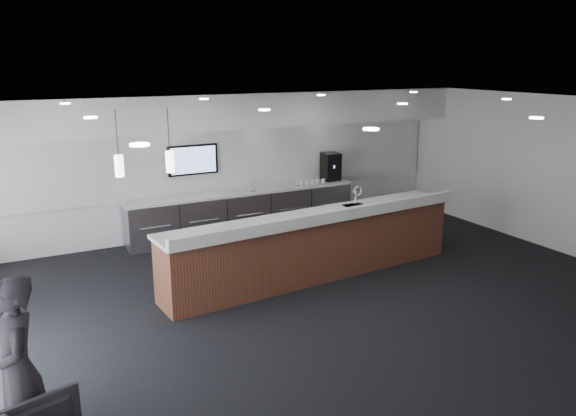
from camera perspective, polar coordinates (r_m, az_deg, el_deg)
ground at (r=9.17m, az=4.67°, el=-8.61°), size 10.00×10.00×0.00m
ceiling at (r=8.44m, az=5.10°, el=10.43°), size 10.00×8.00×0.02m
back_wall at (r=12.17m, az=-5.26°, el=4.65°), size 10.00×0.02×3.00m
right_wall at (r=12.07m, az=25.42°, el=3.18°), size 0.02×8.00×3.00m
soffit_bulkhead at (r=11.61m, az=-4.53°, el=9.90°), size 10.00×0.90×0.70m
alcove_panel at (r=12.12m, az=-5.22°, el=5.09°), size 9.80×0.06×1.40m
back_credenza at (r=12.07m, az=-4.49°, el=-0.40°), size 5.06×0.66×0.95m
wall_tv at (r=11.72m, az=-9.64°, el=4.85°), size 1.05×0.08×0.62m
pendant_left at (r=8.29m, az=-12.31°, el=4.84°), size 0.12×0.12×0.30m
pendant_right at (r=8.14m, az=-17.07°, el=4.35°), size 0.12×0.12×0.30m
ceiling_can_lights at (r=8.44m, az=5.09°, el=10.23°), size 7.00×5.00×0.02m
service_counter at (r=9.62m, az=2.75°, el=-3.75°), size 5.58×1.36×1.49m
coffee_machine at (r=12.93m, az=4.36°, el=4.21°), size 0.39×0.50×0.63m
info_sign_left at (r=11.86m, az=-3.67°, el=2.26°), size 0.17×0.05×0.23m
info_sign_right at (r=12.37m, az=1.18°, el=2.92°), size 0.20×0.03×0.27m
lounge_guest at (r=5.89m, az=-25.70°, el=-14.56°), size 0.44×0.66×1.79m
cup_0 at (r=12.69m, az=3.59°, el=2.77°), size 0.09×0.09×0.09m
cup_1 at (r=12.62m, az=3.05°, el=2.71°), size 0.13×0.13×0.09m
cup_2 at (r=12.55m, az=2.50°, el=2.65°), size 0.12×0.12×0.09m
cup_3 at (r=12.48m, az=1.94°, el=2.59°), size 0.12×0.12×0.09m
cup_4 at (r=12.41m, az=1.37°, el=2.53°), size 0.13×0.13×0.09m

